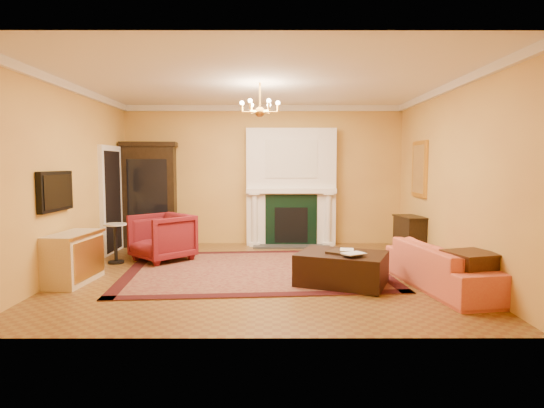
{
  "coord_description": "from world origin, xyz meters",
  "views": [
    {
      "loc": [
        0.18,
        -7.16,
        1.74
      ],
      "look_at": [
        0.19,
        0.3,
        1.09
      ],
      "focal_mm": 30.0,
      "sensor_mm": 36.0,
      "label": 1
    }
  ],
  "objects_px": {
    "coral_sofa": "(445,259)",
    "console_table": "(410,237)",
    "wingback_armchair": "(162,235)",
    "commode": "(73,258)",
    "pedestal_table": "(116,240)",
    "leather_ottoman": "(342,268)",
    "end_table": "(471,277)",
    "china_cabinet": "(151,196)"
  },
  "relations": [
    {
      "from": "coral_sofa",
      "to": "console_table",
      "type": "xyz_separation_m",
      "value": [
        0.17,
        2.17,
        -0.04
      ]
    },
    {
      "from": "wingback_armchair",
      "to": "commode",
      "type": "bearing_deg",
      "value": -76.94
    },
    {
      "from": "pedestal_table",
      "to": "leather_ottoman",
      "type": "height_order",
      "value": "pedestal_table"
    },
    {
      "from": "wingback_armchair",
      "to": "console_table",
      "type": "distance_m",
      "value": 4.58
    },
    {
      "from": "pedestal_table",
      "to": "end_table",
      "type": "relative_size",
      "value": 1.18
    },
    {
      "from": "wingback_armchair",
      "to": "china_cabinet",
      "type": "bearing_deg",
      "value": 156.05
    },
    {
      "from": "console_table",
      "to": "leather_ottoman",
      "type": "xyz_separation_m",
      "value": [
        -1.59,
        -1.97,
        -0.13
      ]
    },
    {
      "from": "coral_sofa",
      "to": "end_table",
      "type": "height_order",
      "value": "coral_sofa"
    },
    {
      "from": "china_cabinet",
      "to": "end_table",
      "type": "xyz_separation_m",
      "value": [
        5.12,
        -3.97,
        -0.76
      ]
    },
    {
      "from": "china_cabinet",
      "to": "commode",
      "type": "distance_m",
      "value": 3.18
    },
    {
      "from": "pedestal_table",
      "to": "console_table",
      "type": "relative_size",
      "value": 0.94
    },
    {
      "from": "coral_sofa",
      "to": "commode",
      "type": "bearing_deg",
      "value": 77.09
    },
    {
      "from": "commode",
      "to": "end_table",
      "type": "distance_m",
      "value": 5.52
    },
    {
      "from": "china_cabinet",
      "to": "pedestal_table",
      "type": "relative_size",
      "value": 2.99
    },
    {
      "from": "console_table",
      "to": "leather_ottoman",
      "type": "height_order",
      "value": "console_table"
    },
    {
      "from": "pedestal_table",
      "to": "end_table",
      "type": "bearing_deg",
      "value": -22.68
    },
    {
      "from": "china_cabinet",
      "to": "coral_sofa",
      "type": "height_order",
      "value": "china_cabinet"
    },
    {
      "from": "china_cabinet",
      "to": "wingback_armchair",
      "type": "relative_size",
      "value": 2.25
    },
    {
      "from": "pedestal_table",
      "to": "coral_sofa",
      "type": "bearing_deg",
      "value": -17.66
    },
    {
      "from": "coral_sofa",
      "to": "leather_ottoman",
      "type": "relative_size",
      "value": 1.76
    },
    {
      "from": "wingback_armchair",
      "to": "coral_sofa",
      "type": "distance_m",
      "value": 4.77
    },
    {
      "from": "wingback_armchair",
      "to": "coral_sofa",
      "type": "xyz_separation_m",
      "value": [
        4.4,
        -1.85,
        -0.05
      ]
    },
    {
      "from": "china_cabinet",
      "to": "coral_sofa",
      "type": "bearing_deg",
      "value": -38.75
    },
    {
      "from": "china_cabinet",
      "to": "leather_ottoman",
      "type": "xyz_separation_m",
      "value": [
        3.59,
        -3.21,
        -0.81
      ]
    },
    {
      "from": "end_table",
      "to": "console_table",
      "type": "height_order",
      "value": "console_table"
    },
    {
      "from": "end_table",
      "to": "leather_ottoman",
      "type": "height_order",
      "value": "end_table"
    },
    {
      "from": "end_table",
      "to": "coral_sofa",
      "type": "bearing_deg",
      "value": 101.16
    },
    {
      "from": "wingback_armchair",
      "to": "coral_sofa",
      "type": "height_order",
      "value": "wingback_armchair"
    },
    {
      "from": "console_table",
      "to": "leather_ottoman",
      "type": "bearing_deg",
      "value": -138.45
    },
    {
      "from": "commode",
      "to": "pedestal_table",
      "type": "bearing_deg",
      "value": 87.35
    },
    {
      "from": "wingback_armchair",
      "to": "pedestal_table",
      "type": "bearing_deg",
      "value": -120.47
    },
    {
      "from": "commode",
      "to": "leather_ottoman",
      "type": "height_order",
      "value": "commode"
    },
    {
      "from": "wingback_armchair",
      "to": "console_table",
      "type": "xyz_separation_m",
      "value": [
        4.57,
        0.32,
        -0.1
      ]
    },
    {
      "from": "wingback_armchair",
      "to": "commode",
      "type": "height_order",
      "value": "wingback_armchair"
    },
    {
      "from": "wingback_armchair",
      "to": "console_table",
      "type": "bearing_deg",
      "value": 48.75
    },
    {
      "from": "commode",
      "to": "console_table",
      "type": "relative_size",
      "value": 1.33
    },
    {
      "from": "console_table",
      "to": "coral_sofa",
      "type": "bearing_deg",
      "value": -104.08
    },
    {
      "from": "commode",
      "to": "console_table",
      "type": "distance_m",
      "value": 5.81
    },
    {
      "from": "commode",
      "to": "wingback_armchair",
      "type": "bearing_deg",
      "value": 63.0
    },
    {
      "from": "end_table",
      "to": "console_table",
      "type": "relative_size",
      "value": 0.8
    },
    {
      "from": "commode",
      "to": "leather_ottoman",
      "type": "xyz_separation_m",
      "value": [
        3.92,
        -0.13,
        -0.13
      ]
    },
    {
      "from": "pedestal_table",
      "to": "commode",
      "type": "height_order",
      "value": "commode"
    }
  ]
}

